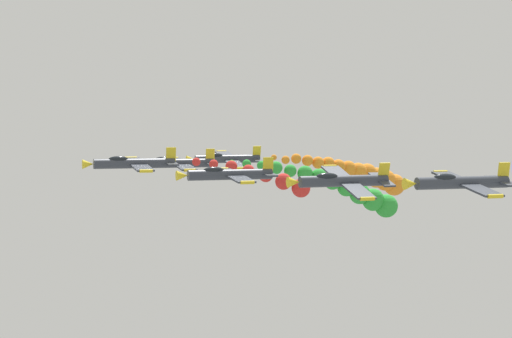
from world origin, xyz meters
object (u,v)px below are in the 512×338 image
at_px(airplane_right_inner, 176,163).
at_px(airplane_trailing, 461,182).
at_px(airplane_lead, 133,163).
at_px(airplane_left_inner, 229,174).
at_px(airplane_right_outer, 226,159).
at_px(airplane_left_outer, 342,181).

relative_size(airplane_right_inner, airplane_trailing, 1.00).
height_order(airplane_lead, airplane_left_inner, airplane_lead).
distance_m(airplane_lead, airplane_right_outer, 23.98).
height_order(airplane_right_outer, airplane_trailing, airplane_right_outer).
bearing_deg(airplane_right_inner, airplane_left_outer, -161.37).
bearing_deg(airplane_left_inner, airplane_lead, 41.18).
distance_m(airplane_left_outer, airplane_right_outer, 37.44).
bearing_deg(airplane_left_inner, airplane_right_outer, -15.70).
xyz_separation_m(airplane_lead, airplane_right_inner, (8.99, -6.98, -0.48)).
distance_m(airplane_lead, airplane_trailing, 37.39).
bearing_deg(airplane_trailing, airplane_left_outer, 38.59).
distance_m(airplane_left_inner, airplane_trailing, 24.83).
xyz_separation_m(airplane_left_inner, airplane_right_inner, (18.45, 1.29, 0.37)).
distance_m(airplane_right_inner, airplane_left_outer, 30.11).
bearing_deg(airplane_left_inner, airplane_left_outer, -140.42).
xyz_separation_m(airplane_right_inner, airplane_right_outer, (8.90, -8.98, 0.06)).
xyz_separation_m(airplane_lead, airplane_right_outer, (17.90, -15.96, -0.43)).
relative_size(airplane_lead, airplane_right_inner, 1.00).
xyz_separation_m(airplane_right_inner, airplane_trailing, (-37.72, -16.95, -0.28)).
relative_size(airplane_lead, airplane_right_outer, 1.00).
height_order(airplane_lead, airplane_left_outer, airplane_lead).
bearing_deg(airplane_right_outer, airplane_lead, 138.28).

